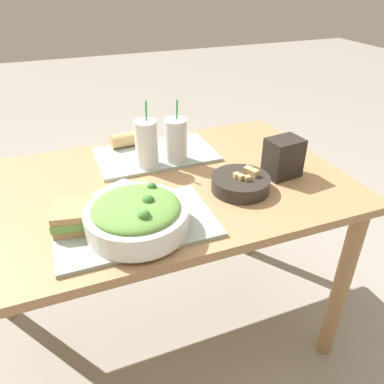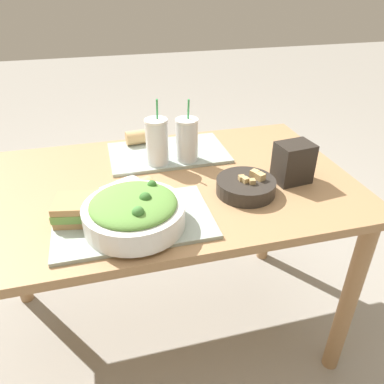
% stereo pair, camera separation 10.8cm
% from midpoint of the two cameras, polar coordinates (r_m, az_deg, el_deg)
% --- Properties ---
extents(ground_plane, '(12.00, 12.00, 0.00)m').
position_cam_midpoint_polar(ground_plane, '(1.78, -2.28, -20.03)').
color(ground_plane, gray).
extents(dining_table, '(1.35, 0.80, 0.75)m').
position_cam_midpoint_polar(dining_table, '(1.34, -2.85, -2.55)').
color(dining_table, '#A37A51').
rests_on(dining_table, ground_plane).
extents(tray_near, '(0.45, 0.28, 0.01)m').
position_cam_midpoint_polar(tray_near, '(1.09, -6.10, -4.46)').
color(tray_near, '#99A89E').
rests_on(tray_near, dining_table).
extents(tray_far, '(0.45, 0.28, 0.01)m').
position_cam_midpoint_polar(tray_far, '(1.48, -1.56, 5.94)').
color(tray_far, '#99A89E').
rests_on(tray_far, dining_table).
extents(salad_bowl, '(0.28, 0.28, 0.11)m').
position_cam_midpoint_polar(salad_bowl, '(1.04, -5.88, -3.03)').
color(salad_bowl, white).
rests_on(salad_bowl, tray_near).
extents(soup_bowl, '(0.19, 0.19, 0.07)m').
position_cam_midpoint_polar(soup_bowl, '(1.23, 10.73, 0.86)').
color(soup_bowl, '#2D2823').
rests_on(soup_bowl, dining_table).
extents(sandwich_near, '(0.15, 0.13, 0.06)m').
position_cam_midpoint_polar(sandwich_near, '(1.10, -14.38, -2.70)').
color(sandwich_near, tan).
rests_on(sandwich_near, tray_near).
extents(baguette_near, '(0.16, 0.11, 0.06)m').
position_cam_midpoint_polar(baguette_near, '(1.16, -6.67, -0.02)').
color(baguette_near, tan).
rests_on(baguette_near, tray_near).
extents(baguette_far, '(0.14, 0.07, 0.06)m').
position_cam_midpoint_polar(baguette_far, '(1.55, -5.38, 8.38)').
color(baguette_far, tan).
rests_on(baguette_far, tray_far).
extents(drink_cup_dark, '(0.08, 0.08, 0.24)m').
position_cam_midpoint_polar(drink_cup_dark, '(1.36, -3.06, 7.41)').
color(drink_cup_dark, silver).
rests_on(drink_cup_dark, tray_far).
extents(drink_cup_red, '(0.08, 0.08, 0.23)m').
position_cam_midpoint_polar(drink_cup_red, '(1.38, 1.48, 7.72)').
color(drink_cup_red, silver).
rests_on(drink_cup_red, tray_far).
extents(chip_bag, '(0.13, 0.10, 0.14)m').
position_cam_midpoint_polar(chip_bag, '(1.32, 17.47, 4.23)').
color(chip_bag, '#28231E').
rests_on(chip_bag, dining_table).
extents(napkin_folded, '(0.17, 0.15, 0.00)m').
position_cam_midpoint_polar(napkin_folded, '(1.27, -7.93, 0.78)').
color(napkin_folded, white).
rests_on(napkin_folded, dining_table).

